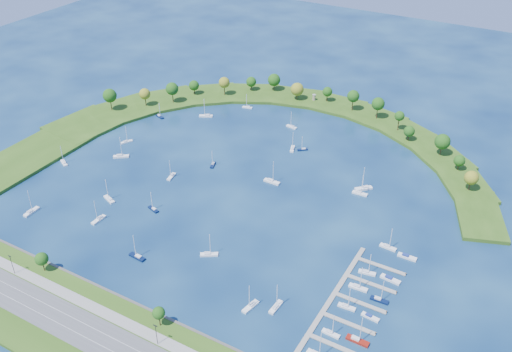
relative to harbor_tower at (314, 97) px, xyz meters
The scene contains 38 objects.
ground 116.28m from the harbor_tower, 84.70° to the right, with size 700.00×700.00×0.00m, color #071D44.
south_shoreline 238.85m from the harbor_tower, 87.42° to the right, with size 420.00×43.10×11.60m.
breakwater 75.92m from the harbor_tower, 117.98° to the right, with size 286.74×247.64×2.00m.
breakwater_trees 31.31m from the harbor_tower, 104.04° to the right, with size 244.27×94.87×15.60m.
harbor_tower is the anchor object (origin of this frame).
dock_system 201.15m from the harbor_tower, 61.48° to the right, with size 24.28×82.00×1.60m.
moored_boat_0 109.40m from the harbor_tower, 77.52° to the right, with size 9.46×2.79×13.84m.
moored_boat_1 144.59m from the harbor_tower, 118.20° to the right, with size 9.02×7.64×13.67m.
moored_boat_2 70.16m from the harbor_tower, 75.88° to the right, with size 4.68×8.11×11.51m.
moored_boat_3 206.22m from the harbor_tower, 110.04° to the right, with size 2.81×9.16×13.37m.
moored_boat_4 170.78m from the harbor_tower, 104.74° to the right, with size 8.99×5.40×12.78m.
moored_boat_5 112.78m from the harbor_tower, 51.08° to the right, with size 8.99×8.65×14.33m.
moored_boat_6 133.37m from the harbor_tower, 102.30° to the right, with size 3.57×8.06×11.45m.
moored_boat_7 109.01m from the harbor_tower, 97.92° to the right, with size 4.09×7.19×10.20m.
moored_boat_8 178.25m from the harbor_tower, 81.01° to the right, with size 8.33×6.48×12.31m.
moored_boat_9 135.99m from the harbor_tower, 124.74° to the right, with size 5.30×7.66×11.06m.
moored_boat_10 78.76m from the harbor_tower, 133.73° to the right, with size 9.23×6.43×13.35m.
moored_boat_11 204.51m from the harbor_tower, 72.51° to the right, with size 4.04×8.96×12.73m.
moored_boat_12 202.90m from the harbor_tower, 69.59° to the right, with size 2.78×8.57×12.44m.
moored_boat_13 117.03m from the harbor_tower, 52.85° to the right, with size 8.51×2.74×12.36m.
moored_boat_14 161.45m from the harbor_tower, 96.18° to the right, with size 7.58×4.06×10.73m.
moored_boat_15 48.24m from the harbor_tower, 139.91° to the right, with size 7.36×3.47×10.43m.
moored_boat_16 176.13m from the harbor_tower, 121.65° to the right, with size 8.12×5.67×11.74m.
moored_boat_17 42.33m from the harbor_tower, 85.17° to the right, with size 7.87×3.46×11.18m.
moored_boat_18 184.94m from the harbor_tower, 101.14° to the right, with size 2.74×8.62×12.54m.
moored_boat_19 194.08m from the harbor_tower, 90.03° to the right, with size 8.83×3.12×12.73m.
moored_boat_20 109.44m from the harbor_tower, 138.06° to the right, with size 7.62×4.40×10.81m.
moored_boat_21 69.35m from the harbor_tower, 70.75° to the right, with size 6.13×5.59×9.55m.
docked_boat_2 214.69m from the harbor_tower, 63.35° to the right, with size 7.53×2.41×10.94m.
docked_boat_3 218.02m from the harbor_tower, 60.68° to the right, with size 9.24×2.70×13.54m.
docked_boat_4 200.04m from the harbor_tower, 61.23° to the right, with size 7.64×2.49×11.08m.
docked_boat_5 205.64m from the harbor_tower, 58.73° to the right, with size 7.79×2.86×1.55m.
docked_boat_6 188.65m from the harbor_tower, 59.31° to the right, with size 8.41×2.66×12.24m.
docked_boat_7 196.33m from the harbor_tower, 57.05° to the right, with size 7.93×2.51×11.54m.
docked_boat_8 179.25m from the harbor_tower, 57.51° to the right, with size 8.00×3.40×11.39m.
docked_boat_9 184.28m from the harbor_tower, 54.61° to the right, with size 9.30×3.51×1.85m.
docked_boat_10 162.80m from the harbor_tower, 52.69° to the right, with size 8.21×2.82×11.87m.
docked_boat_11 170.81m from the harbor_tower, 50.51° to the right, with size 8.87×2.53×1.81m.
Camera 1 is at (136.62, -224.98, 173.14)m, focal length 39.63 mm.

